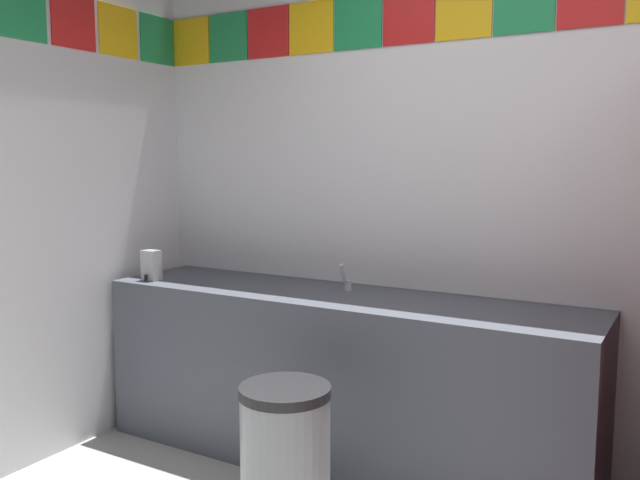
# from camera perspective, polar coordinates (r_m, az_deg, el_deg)

# --- Properties ---
(wall_back) EXTENTS (4.30, 0.09, 2.59)m
(wall_back) POSITION_cam_1_polar(r_m,az_deg,el_deg) (3.10, 19.26, 3.50)
(wall_back) COLOR silver
(wall_back) RESTS_ON ground_plane
(vanity_counter) EXTENTS (2.41, 0.58, 0.83)m
(vanity_counter) POSITION_cam_1_polar(r_m,az_deg,el_deg) (3.26, 1.49, -11.76)
(vanity_counter) COLOR #4C515B
(vanity_counter) RESTS_ON ground_plane
(faucet_center) EXTENTS (0.04, 0.10, 0.14)m
(faucet_center) POSITION_cam_1_polar(r_m,az_deg,el_deg) (3.22, 2.27, -3.48)
(faucet_center) COLOR silver
(faucet_center) RESTS_ON vanity_counter
(soap_dispenser) EXTENTS (0.09, 0.09, 0.16)m
(soap_dispenser) POSITION_cam_1_polar(r_m,az_deg,el_deg) (3.62, -14.33, -2.13)
(soap_dispenser) COLOR #B7BABF
(soap_dispenser) RESTS_ON vanity_counter
(trash_bin) EXTENTS (0.36, 0.36, 0.60)m
(trash_bin) POSITION_cam_1_polar(r_m,az_deg,el_deg) (2.72, -3.00, -18.42)
(trash_bin) COLOR #999EA3
(trash_bin) RESTS_ON ground_plane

